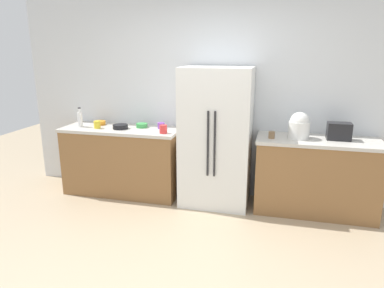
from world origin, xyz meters
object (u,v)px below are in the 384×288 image
at_px(cup_b, 97,125).
at_px(cup_c, 163,129).
at_px(cup_d, 272,135).
at_px(bottle_a, 80,119).
at_px(toaster, 339,131).
at_px(bowl_b, 142,125).
at_px(refrigerator, 216,138).
at_px(cup_a, 161,126).
at_px(rice_cooker, 299,126).
at_px(bowl_a, 120,127).
at_px(bowl_c, 100,123).

xyz_separation_m(cup_b, cup_c, (0.94, -0.06, 0.00)).
bearing_deg(cup_d, cup_c, -177.28).
relative_size(bottle_a, cup_d, 3.17).
xyz_separation_m(toaster, cup_c, (-2.07, -0.19, -0.05)).
height_order(cup_d, bowl_b, cup_d).
bearing_deg(toaster, refrigerator, -177.65).
bearing_deg(bottle_a, cup_c, -4.72).
bearing_deg(bottle_a, cup_a, 8.12).
bearing_deg(rice_cooker, bowl_b, 176.75).
bearing_deg(rice_cooker, cup_d, -165.45).
bearing_deg(cup_d, bowl_b, 173.51).
xyz_separation_m(rice_cooker, cup_b, (-2.57, -0.08, -0.10)).
height_order(cup_a, cup_c, cup_c).
bearing_deg(cup_a, toaster, -1.85).
height_order(rice_cooker, cup_a, rice_cooker).
distance_m(rice_cooker, cup_a, 1.75).
distance_m(cup_b, cup_d, 2.26).
relative_size(rice_cooker, cup_b, 3.16).
relative_size(cup_c, cup_d, 1.25).
relative_size(bottle_a, cup_a, 2.81).
distance_m(toaster, bowl_a, 2.71).
height_order(toaster, cup_a, toaster).
relative_size(bottle_a, cup_b, 2.66).
bearing_deg(bowl_c, cup_d, -5.16).
distance_m(toaster, bowl_c, 3.10).
distance_m(bottle_a, bowl_a, 0.59).
height_order(bottle_a, bowl_b, bottle_a).
bearing_deg(bowl_b, cup_a, -0.07).
relative_size(bowl_a, bowl_c, 1.23).
height_order(cup_b, bowl_c, cup_b).
bearing_deg(refrigerator, cup_d, -5.48).
xyz_separation_m(cup_a, bowl_c, (-0.90, 0.02, -0.01)).
xyz_separation_m(refrigerator, bottle_a, (-1.86, -0.03, 0.16)).
xyz_separation_m(bowl_a, bowl_c, (-0.39, 0.16, -0.00)).
xyz_separation_m(toaster, rice_cooker, (-0.45, -0.04, 0.05)).
bearing_deg(toaster, bowl_c, 178.37).
distance_m(cup_a, cup_b, 0.85).
height_order(cup_c, cup_d, cup_c).
height_order(refrigerator, bowl_b, refrigerator).
relative_size(cup_a, bowl_b, 0.62).
relative_size(rice_cooker, bowl_c, 1.95).
relative_size(toaster, bowl_c, 1.65).
distance_m(cup_b, bowl_a, 0.32).
distance_m(refrigerator, bowl_b, 1.05).
bearing_deg(bowl_b, cup_d, -6.49).
bearing_deg(bowl_c, bowl_b, -1.54).
xyz_separation_m(bowl_b, bowl_c, (-0.63, 0.02, 0.00)).
xyz_separation_m(cup_c, cup_d, (1.32, 0.06, -0.01)).
relative_size(refrigerator, bowl_a, 8.77).
distance_m(cup_c, bowl_c, 1.06).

